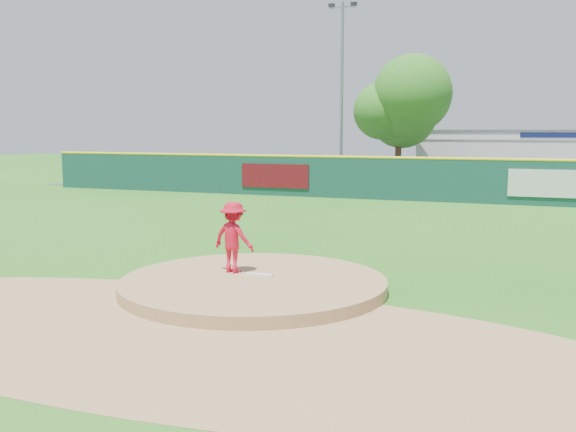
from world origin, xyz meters
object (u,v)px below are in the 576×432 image
at_px(van, 537,180).
at_px(deciduous_tree, 399,108).
at_px(light_pole_left, 342,85).
at_px(pitcher, 233,237).
at_px(playground_slide, 205,169).
at_px(pool_building_grp, 546,156).

bearing_deg(van, deciduous_tree, 78.36).
xyz_separation_m(van, light_pole_left, (-11.49, 4.27, 5.26)).
bearing_deg(van, pitcher, 169.89).
height_order(pitcher, deciduous_tree, deciduous_tree).
height_order(playground_slide, deciduous_tree, deciduous_tree).
xyz_separation_m(playground_slide, deciduous_tree, (11.67, 1.62, 3.67)).
bearing_deg(pitcher, playground_slide, -48.43).
relative_size(van, deciduous_tree, 0.76).
distance_m(van, deciduous_tree, 8.68).
xyz_separation_m(pitcher, van, (6.12, 22.34, -0.22)).
relative_size(pool_building_grp, playground_slide, 4.81).
bearing_deg(pool_building_grp, deciduous_tree, -138.84).
distance_m(pitcher, light_pole_left, 27.61).
bearing_deg(van, light_pole_left, 74.83).
bearing_deg(pitcher, light_pole_left, -66.59).
relative_size(van, pool_building_grp, 0.37).
distance_m(pitcher, van, 23.16).
bearing_deg(deciduous_tree, van, -16.86).
bearing_deg(van, playground_slide, 93.28).
xyz_separation_m(pitcher, light_pole_left, (-5.36, 26.61, 5.04)).
distance_m(playground_slide, deciduous_tree, 12.34).
relative_size(van, playground_slide, 1.76).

